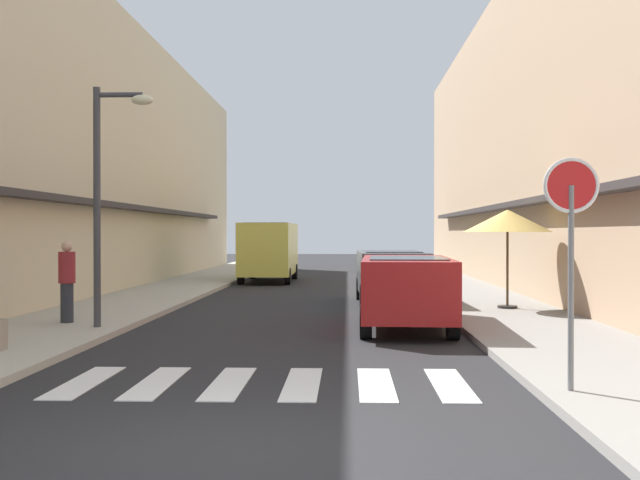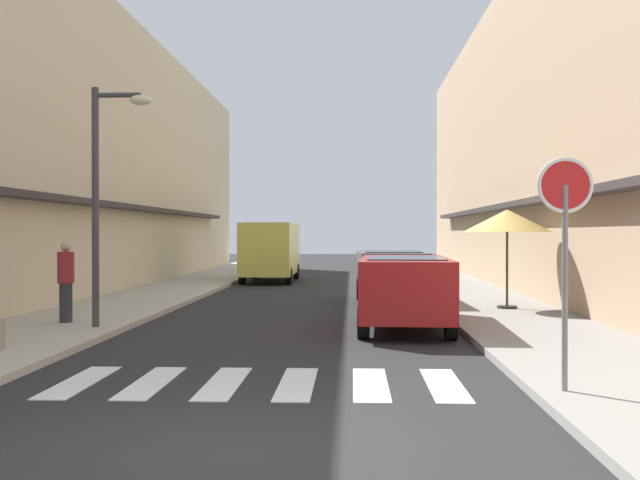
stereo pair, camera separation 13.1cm
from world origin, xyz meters
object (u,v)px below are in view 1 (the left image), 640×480
object	(u,v)px
delivery_van	(269,247)
pedestrian_walking_near	(67,280)
round_street_sign	(571,212)
parked_car_mid	(391,271)
street_lamp	(108,178)
parked_car_near	(406,284)
cafe_umbrella	(508,221)

from	to	relation	value
delivery_van	pedestrian_walking_near	bearing A→B (deg)	-99.65
round_street_sign	delivery_van	bearing A→B (deg)	104.83
parked_car_mid	pedestrian_walking_near	world-z (taller)	pedestrian_walking_near
parked_car_mid	round_street_sign	distance (m)	12.21
delivery_van	street_lamp	bearing A→B (deg)	-95.47
parked_car_near	delivery_van	size ratio (longest dim) A/B	0.83
parked_car_near	delivery_van	bearing A→B (deg)	105.94
parked_car_near	delivery_van	world-z (taller)	delivery_van
parked_car_near	parked_car_mid	bearing A→B (deg)	90.00
parked_car_mid	street_lamp	world-z (taller)	street_lamp
parked_car_near	pedestrian_walking_near	world-z (taller)	pedestrian_walking_near
parked_car_near	pedestrian_walking_near	distance (m)	6.95
street_lamp	pedestrian_walking_near	distance (m)	2.40
street_lamp	pedestrian_walking_near	bearing A→B (deg)	146.95
round_street_sign	pedestrian_walking_near	world-z (taller)	round_street_sign
round_street_sign	pedestrian_walking_near	xyz separation A→B (m)	(-8.35, 6.48, -1.20)
street_lamp	pedestrian_walking_near	world-z (taller)	street_lamp
parked_car_near	cafe_umbrella	bearing A→B (deg)	50.86
street_lamp	pedestrian_walking_near	xyz separation A→B (m)	(-1.07, 0.69, -2.03)
pedestrian_walking_near	delivery_van	bearing A→B (deg)	-107.76
delivery_van	cafe_umbrella	size ratio (longest dim) A/B	2.24
street_lamp	cafe_umbrella	xyz separation A→B (m)	(8.60, 4.06, -0.79)
round_street_sign	street_lamp	world-z (taller)	street_lamp
parked_car_near	cafe_umbrella	world-z (taller)	cafe_umbrella
parked_car_near	delivery_van	xyz separation A→B (m)	(-4.35, 15.25, 0.48)
street_lamp	cafe_umbrella	world-z (taller)	street_lamp
parked_car_mid	delivery_van	bearing A→B (deg)	114.20
parked_car_mid	delivery_van	world-z (taller)	delivery_van
cafe_umbrella	pedestrian_walking_near	xyz separation A→B (m)	(-9.67, -3.37, -1.25)
delivery_van	street_lamp	distance (m)	16.12
round_street_sign	cafe_umbrella	distance (m)	9.93
parked_car_near	cafe_umbrella	xyz separation A→B (m)	(2.72, 3.34, 1.32)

